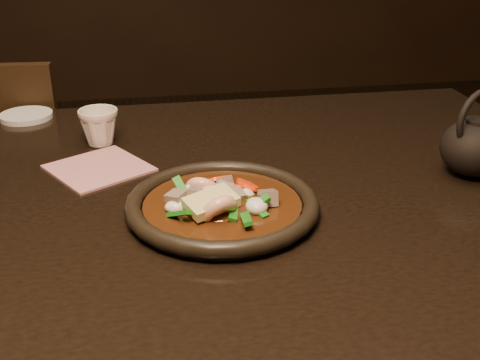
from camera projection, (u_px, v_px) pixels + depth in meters
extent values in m
cube|color=black|center=(113.00, 206.00, 0.93)|extent=(1.60, 0.90, 0.04)
cylinder|color=black|center=(415.00, 249.00, 1.53)|extent=(0.06, 0.06, 0.71)
cube|color=black|center=(11.00, 210.00, 1.61)|extent=(0.43, 0.43, 0.04)
cylinder|color=black|center=(88.00, 245.00, 1.86)|extent=(0.03, 0.03, 0.39)
cylinder|color=black|center=(73.00, 308.00, 1.57)|extent=(0.03, 0.03, 0.39)
cylinder|color=black|center=(222.00, 211.00, 0.86)|extent=(0.25, 0.25, 0.01)
torus|color=black|center=(222.00, 203.00, 0.86)|extent=(0.28, 0.28, 0.02)
cylinder|color=#331809|center=(222.00, 206.00, 0.86)|extent=(0.23, 0.23, 0.01)
ellipsoid|color=#331809|center=(222.00, 206.00, 0.86)|extent=(0.13, 0.12, 0.04)
torus|color=#EEB796|center=(217.00, 211.00, 0.82)|extent=(0.07, 0.07, 0.06)
torus|color=#EEB796|center=(215.00, 205.00, 0.84)|extent=(0.06, 0.06, 0.05)
torus|color=#EEB796|center=(204.00, 191.00, 0.89)|extent=(0.07, 0.07, 0.06)
cube|color=gray|center=(224.00, 192.00, 0.86)|extent=(0.04, 0.04, 0.03)
cube|color=gray|center=(234.00, 197.00, 0.85)|extent=(0.03, 0.04, 0.03)
cube|color=gray|center=(197.00, 196.00, 0.84)|extent=(0.03, 0.03, 0.03)
cube|color=gray|center=(268.00, 198.00, 0.85)|extent=(0.03, 0.03, 0.03)
cube|color=gray|center=(177.00, 200.00, 0.84)|extent=(0.04, 0.04, 0.03)
cube|color=gray|center=(226.00, 185.00, 0.89)|extent=(0.03, 0.03, 0.03)
cube|color=gray|center=(222.00, 198.00, 0.85)|extent=(0.04, 0.04, 0.03)
cylinder|color=#FF3608|center=(226.00, 189.00, 0.89)|extent=(0.05, 0.03, 0.04)
cylinder|color=#FF3608|center=(247.00, 185.00, 0.88)|extent=(0.06, 0.06, 0.02)
cylinder|color=#FF3608|center=(241.00, 188.00, 0.90)|extent=(0.06, 0.06, 0.03)
cylinder|color=#FF3608|center=(220.00, 180.00, 0.93)|extent=(0.05, 0.05, 0.03)
cylinder|color=#FF3608|center=(234.00, 194.00, 0.86)|extent=(0.05, 0.04, 0.04)
cube|color=#1B6F15|center=(181.00, 187.00, 0.87)|extent=(0.02, 0.04, 0.03)
cube|color=#1B6F15|center=(246.00, 219.00, 0.79)|extent=(0.01, 0.04, 0.01)
cube|color=#1B6F15|center=(233.00, 211.00, 0.82)|extent=(0.02, 0.04, 0.02)
cube|color=#1B6F15|center=(233.00, 198.00, 0.86)|extent=(0.02, 0.04, 0.02)
cube|color=#1B6F15|center=(179.00, 214.00, 0.81)|extent=(0.03, 0.04, 0.03)
cube|color=#1B6F15|center=(257.00, 209.00, 0.83)|extent=(0.03, 0.04, 0.02)
cube|color=#1B6F15|center=(257.00, 205.00, 0.83)|extent=(0.04, 0.02, 0.03)
ellipsoid|color=beige|center=(198.00, 206.00, 0.82)|extent=(0.03, 0.04, 0.02)
ellipsoid|color=beige|center=(197.00, 189.00, 0.88)|extent=(0.04, 0.03, 0.03)
ellipsoid|color=beige|center=(245.00, 198.00, 0.87)|extent=(0.03, 0.03, 0.03)
ellipsoid|color=beige|center=(257.00, 206.00, 0.83)|extent=(0.03, 0.03, 0.02)
ellipsoid|color=beige|center=(222.00, 197.00, 0.84)|extent=(0.03, 0.04, 0.02)
ellipsoid|color=beige|center=(224.00, 201.00, 0.86)|extent=(0.04, 0.03, 0.03)
ellipsoid|color=beige|center=(178.00, 207.00, 0.83)|extent=(0.04, 0.02, 0.02)
cube|color=#D8CE81|center=(211.00, 202.00, 0.82)|extent=(0.08, 0.07, 0.03)
cylinder|color=silver|center=(26.00, 116.00, 1.25)|extent=(0.11, 0.11, 0.01)
imported|color=beige|center=(99.00, 126.00, 1.10)|extent=(0.09, 0.09, 0.07)
cube|color=#B77173|center=(99.00, 168.00, 1.01)|extent=(0.20, 0.20, 0.00)
ellipsoid|color=black|center=(474.00, 148.00, 0.97)|extent=(0.11, 0.11, 0.09)
cylinder|color=black|center=(478.00, 124.00, 0.95)|extent=(0.04, 0.04, 0.02)
torus|color=black|center=(479.00, 119.00, 0.95)|extent=(0.10, 0.05, 0.10)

